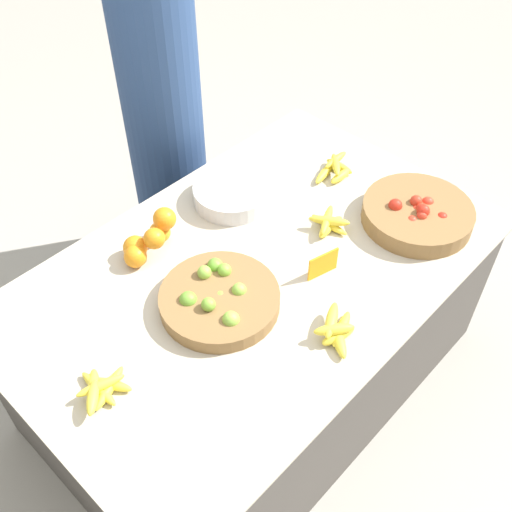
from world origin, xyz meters
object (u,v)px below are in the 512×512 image
metal_bowl (232,194)px  vendor_person (162,106)px  lime_bowl (219,299)px  price_sign (323,264)px  tomato_basket (417,214)px

metal_bowl → vendor_person: vendor_person is taller
lime_bowl → metal_bowl: (0.39, 0.33, 0.00)m
price_sign → vendor_person: 1.02m
price_sign → vendor_person: (0.18, 1.00, 0.08)m
tomato_basket → price_sign: 0.44m
metal_bowl → vendor_person: bearing=77.0°
tomato_basket → vendor_person: size_ratio=0.23×
tomato_basket → vendor_person: vendor_person is taller
lime_bowl → price_sign: price_sign is taller
tomato_basket → metal_bowl: tomato_basket is taller
metal_bowl → price_sign: bearing=-97.3°
lime_bowl → price_sign: 0.36m
tomato_basket → lime_bowl: bearing=162.8°
tomato_basket → metal_bowl: bearing=123.5°
vendor_person → tomato_basket: bearing=-77.0°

